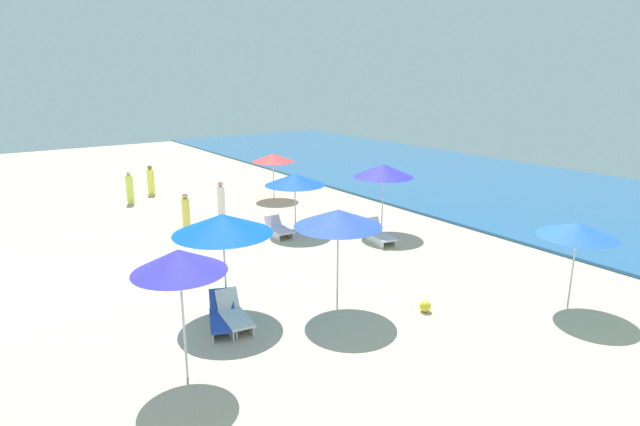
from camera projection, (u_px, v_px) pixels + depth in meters
ground_plane at (37, 287)px, 14.99m from camera, size 60.00×60.00×0.00m
ocean at (511, 189)px, 27.46m from camera, size 60.00×15.17×0.12m
umbrella_0 at (295, 179)px, 19.82m from camera, size 2.32×2.32×2.27m
lounge_chair_0_0 at (278, 229)px, 19.65m from camera, size 1.42×0.78×0.66m
umbrella_1 at (273, 158)px, 25.06m from camera, size 2.04×2.04×2.21m
umbrella_2 at (383, 170)px, 19.55m from camera, size 2.28×2.28×2.67m
lounge_chair_2_0 at (379, 235)px, 18.86m from camera, size 1.46×0.83×0.82m
umbrella_3 at (179, 261)px, 9.89m from camera, size 1.84×1.84×2.75m
umbrella_4 at (223, 224)px, 12.77m from camera, size 2.49×2.49×2.64m
lounge_chair_4_0 at (223, 317)px, 12.56m from camera, size 1.57×1.11×0.77m
lounge_chair_4_1 at (234, 316)px, 12.60m from camera, size 1.43×0.73×0.79m
umbrella_5 at (338, 218)px, 12.97m from camera, size 2.24×2.24×2.70m
umbrella_6 at (578, 230)px, 13.09m from camera, size 1.97×1.97×2.34m
beachgoer_0 at (151, 181)px, 26.19m from camera, size 0.45×0.45×1.51m
beachgoer_1 at (221, 201)px, 21.78m from camera, size 0.46×0.46×1.63m
beachgoer_2 at (130, 189)px, 24.36m from camera, size 0.36×0.36×1.54m
beachgoer_3 at (186, 215)px, 19.53m from camera, size 0.30×0.30×1.67m
cooler_box_0 at (198, 271)px, 15.71m from camera, size 0.61×0.56×0.36m
beach_ball_1 at (425, 306)px, 13.43m from camera, size 0.30×0.30×0.30m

